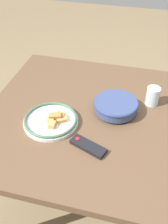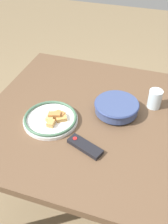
{
  "view_description": "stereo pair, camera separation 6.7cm",
  "coord_description": "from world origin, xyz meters",
  "px_view_note": "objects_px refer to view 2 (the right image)",
  "views": [
    {
      "loc": [
        -0.16,
        1.01,
        1.65
      ],
      "look_at": [
        0.09,
        0.03,
        0.79
      ],
      "focal_mm": 42.0,
      "sensor_mm": 36.0,
      "label": 1
    },
    {
      "loc": [
        -0.23,
        0.99,
        1.65
      ],
      "look_at": [
        0.09,
        0.03,
        0.79
      ],
      "focal_mm": 42.0,
      "sensor_mm": 36.0,
      "label": 2
    }
  ],
  "objects_px": {
    "noodle_bowl": "(117,107)",
    "tv_remote": "(85,146)",
    "food_plate": "(51,119)",
    "drinking_glass": "(155,99)"
  },
  "relations": [
    {
      "from": "food_plate",
      "to": "tv_remote",
      "type": "height_order",
      "value": "food_plate"
    },
    {
      "from": "noodle_bowl",
      "to": "drinking_glass",
      "type": "relative_size",
      "value": 2.26
    },
    {
      "from": "noodle_bowl",
      "to": "drinking_glass",
      "type": "height_order",
      "value": "drinking_glass"
    },
    {
      "from": "food_plate",
      "to": "tv_remote",
      "type": "distance_m",
      "value": 0.25
    },
    {
      "from": "noodle_bowl",
      "to": "food_plate",
      "type": "xyz_separation_m",
      "value": [
        0.3,
        0.17,
        -0.02
      ]
    },
    {
      "from": "food_plate",
      "to": "tv_remote",
      "type": "relative_size",
      "value": 1.52
    },
    {
      "from": "food_plate",
      "to": "drinking_glass",
      "type": "height_order",
      "value": "drinking_glass"
    },
    {
      "from": "noodle_bowl",
      "to": "tv_remote",
      "type": "height_order",
      "value": "noodle_bowl"
    },
    {
      "from": "food_plate",
      "to": "drinking_glass",
      "type": "distance_m",
      "value": 0.55
    },
    {
      "from": "tv_remote",
      "to": "food_plate",
      "type": "bearing_deg",
      "value": 83.38
    }
  ]
}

